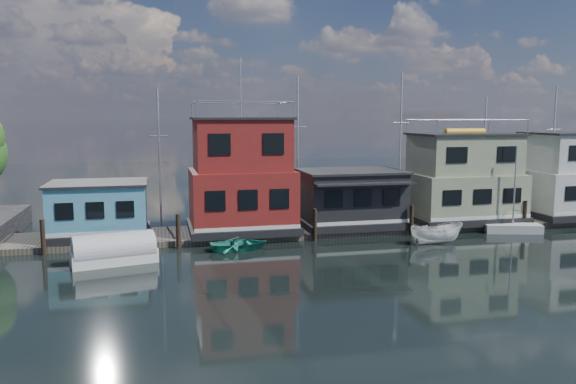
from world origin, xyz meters
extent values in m
plane|color=black|center=(0.00, 0.00, 0.00)|extent=(160.00, 160.00, 0.00)
cube|color=#595147|center=(0.00, 12.00, 0.20)|extent=(48.00, 5.00, 0.40)
cube|color=black|center=(-18.00, 12.00, 0.65)|extent=(6.40, 4.90, 0.50)
cube|color=#53A2C5|center=(-18.00, 12.00, 2.40)|extent=(6.00, 4.50, 3.00)
cube|color=black|center=(-18.00, 12.00, 3.98)|extent=(6.30, 4.80, 0.16)
cube|color=black|center=(-8.50, 12.00, 0.65)|extent=(7.40, 5.90, 0.50)
cube|color=maroon|center=(-8.50, 12.00, 2.77)|extent=(7.00, 5.50, 3.74)
cube|color=maroon|center=(-8.50, 12.00, 6.37)|extent=(6.30, 4.95, 3.46)
cube|color=black|center=(-8.50, 12.00, 8.18)|extent=(6.65, 5.23, 0.16)
cylinder|color=silver|center=(-8.50, 12.00, 10.26)|extent=(0.08, 0.08, 4.00)
cube|color=black|center=(-0.50, 12.00, 0.65)|extent=(7.40, 5.40, 0.50)
cube|color=black|center=(-0.50, 12.00, 2.60)|extent=(7.00, 5.00, 3.40)
cube|color=black|center=(-0.50, 12.00, 4.38)|extent=(7.30, 5.30, 0.16)
cube|color=black|center=(-0.50, 9.20, 3.79)|extent=(7.00, 1.20, 0.12)
cube|color=black|center=(8.50, 12.00, 0.65)|extent=(8.40, 5.90, 0.50)
cube|color=gray|center=(8.50, 12.00, 2.46)|extent=(8.00, 5.50, 3.12)
cube|color=gray|center=(8.50, 12.00, 5.46)|extent=(7.20, 4.95, 2.88)
cube|color=black|center=(8.50, 12.00, 6.98)|extent=(7.60, 5.23, 0.16)
cylinder|color=gold|center=(8.50, 12.00, 7.15)|extent=(3.20, 0.56, 0.56)
cube|color=black|center=(18.50, 12.00, 0.65)|extent=(8.40, 5.90, 0.50)
cube|color=silver|center=(18.50, 12.00, 2.46)|extent=(8.00, 5.50, 3.12)
cylinder|color=#2D2116|center=(-21.00, 9.20, 1.10)|extent=(0.28, 0.28, 2.20)
cylinder|color=#2D2116|center=(-13.00, 9.20, 1.10)|extent=(0.28, 0.28, 2.20)
cylinder|color=#2D2116|center=(-4.00, 9.20, 1.10)|extent=(0.28, 0.28, 2.20)
cylinder|color=#2D2116|center=(3.00, 9.20, 1.10)|extent=(0.28, 0.28, 2.20)
cylinder|color=#2D2116|center=(12.00, 9.20, 1.10)|extent=(0.28, 0.28, 2.20)
cylinder|color=silver|center=(-14.00, 18.00, 5.25)|extent=(0.16, 0.16, 10.50)
cylinder|color=silver|center=(-14.00, 18.00, 6.83)|extent=(1.40, 0.06, 0.06)
cylinder|color=silver|center=(-3.00, 18.00, 5.75)|extent=(0.16, 0.16, 11.50)
cylinder|color=silver|center=(-3.00, 18.00, 7.48)|extent=(1.40, 0.06, 0.06)
cylinder|color=silver|center=(6.00, 18.00, 6.00)|extent=(0.16, 0.16, 12.00)
cylinder|color=silver|center=(6.00, 18.00, 7.80)|extent=(1.40, 0.06, 0.06)
cylinder|color=silver|center=(14.00, 18.00, 5.00)|extent=(0.16, 0.16, 10.00)
cylinder|color=silver|center=(14.00, 18.00, 6.50)|extent=(1.40, 0.06, 0.06)
cylinder|color=silver|center=(21.00, 18.00, 5.50)|extent=(0.16, 0.16, 11.00)
cylinder|color=silver|center=(21.00, 18.00, 7.15)|extent=(1.40, 0.06, 0.06)
cube|color=silver|center=(10.65, 8.65, 0.31)|extent=(4.18, 2.39, 0.62)
cylinder|color=silver|center=(10.65, 8.65, 3.44)|extent=(0.12, 0.12, 5.65)
cube|color=silver|center=(10.65, 8.65, 1.68)|extent=(0.40, 1.20, 0.05)
imported|color=teal|center=(-9.31, 7.87, 0.38)|extent=(3.79, 2.82, 0.75)
imported|color=white|center=(3.55, 6.60, 0.70)|extent=(3.70, 1.60, 1.40)
cube|color=white|center=(-16.71, 6.26, 0.39)|extent=(4.96, 2.79, 0.78)
cylinder|color=silver|center=(-16.71, 6.26, 0.84)|extent=(4.76, 2.84, 1.89)
camera|label=1|loc=(-14.13, -26.33, 8.34)|focal=35.00mm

